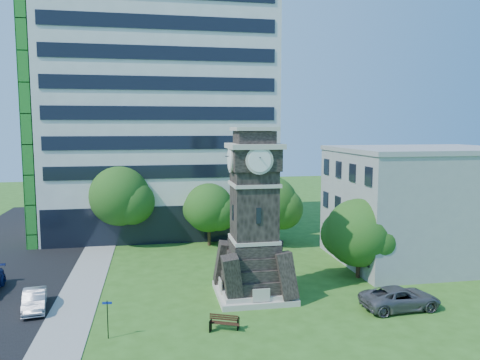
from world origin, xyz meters
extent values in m
plane|color=#2F5C1A|center=(0.00, 0.00, 0.00)|extent=(160.00, 160.00, 0.00)
cube|color=gray|center=(-9.50, 5.00, 0.03)|extent=(3.00, 70.00, 0.06)
cube|color=#B8AFA1|center=(3.00, 2.00, 0.20)|extent=(5.40, 5.40, 0.40)
cube|color=#B8AFA1|center=(3.00, 2.00, 0.55)|extent=(4.80, 4.80, 0.30)
cube|color=black|center=(3.00, 2.00, 7.20)|extent=(3.00, 3.00, 6.40)
cube|color=#B8AFA1|center=(3.00, 2.00, 4.20)|extent=(3.25, 3.25, 0.25)
cube|color=#B8AFA1|center=(3.00, 2.00, 8.20)|extent=(3.25, 3.25, 0.25)
cube|color=black|center=(3.00, 0.48, 6.20)|extent=(0.35, 0.08, 1.10)
cube|color=black|center=(3.00, 2.00, 10.00)|extent=(3.30, 3.30, 1.60)
cube|color=#B8AFA1|center=(3.00, 2.00, 10.90)|extent=(3.70, 3.70, 0.35)
cylinder|color=white|center=(3.00, 0.23, 10.00)|extent=(1.56, 0.06, 1.56)
cylinder|color=white|center=(1.23, 2.00, 10.00)|extent=(0.06, 1.56, 1.56)
cube|color=black|center=(3.00, 2.00, 11.50)|extent=(2.60, 2.60, 0.90)
cube|color=#B8AFA1|center=(3.00, 2.00, 12.10)|extent=(3.00, 3.00, 0.25)
cube|color=white|center=(-3.00, 26.00, 14.00)|extent=(25.00, 15.00, 28.00)
cube|color=black|center=(-3.00, 18.80, 2.00)|extent=(24.50, 0.80, 4.00)
cube|color=#989A9D|center=(20.00, 8.00, 5.00)|extent=(15.00, 12.00, 10.00)
cube|color=#989A9D|center=(20.00, 8.00, 10.20)|extent=(15.20, 12.20, 0.40)
imported|color=#919298|center=(-12.06, 2.08, 0.67)|extent=(2.10, 4.24, 1.34)
imported|color=#504F55|center=(12.20, -2.29, 0.75)|extent=(5.51, 2.73, 1.50)
cube|color=black|center=(-0.83, -3.42, 0.35)|extent=(0.06, 0.45, 0.70)
cube|color=black|center=(0.87, -3.42, 0.35)|extent=(0.06, 0.45, 0.70)
cube|color=#311F10|center=(0.02, -3.42, 0.45)|extent=(1.80, 0.48, 0.04)
cube|color=#311F10|center=(0.02, -3.20, 0.73)|extent=(1.80, 0.04, 0.40)
cylinder|color=black|center=(-6.80, -3.27, 1.14)|extent=(0.05, 0.05, 2.28)
cube|color=#0D1B92|center=(-6.80, -3.27, 2.14)|extent=(0.55, 0.04, 0.14)
cylinder|color=#332114|center=(-7.46, 18.72, 1.51)|extent=(0.38, 0.38, 3.01)
sphere|color=#205419|center=(-7.46, 18.72, 5.18)|extent=(6.17, 6.17, 6.17)
sphere|color=#205419|center=(-6.23, 18.10, 4.60)|extent=(4.63, 4.63, 4.63)
sphere|color=#205419|center=(-8.54, 19.49, 4.85)|extent=(4.32, 4.32, 4.32)
cylinder|color=#332114|center=(1.52, 16.92, 1.15)|extent=(0.33, 0.33, 2.30)
sphere|color=#275218|center=(1.52, 16.92, 3.97)|extent=(5.03, 5.03, 5.03)
sphere|color=#275218|center=(2.52, 16.42, 3.52)|extent=(3.77, 3.77, 3.77)
sphere|color=#275218|center=(0.64, 17.55, 3.71)|extent=(3.52, 3.52, 3.52)
cylinder|color=#332114|center=(7.72, 15.86, 1.28)|extent=(0.40, 0.40, 2.55)
sphere|color=#275519|center=(7.72, 15.86, 4.40)|extent=(5.69, 5.69, 5.69)
sphere|color=#275519|center=(8.86, 15.29, 3.90)|extent=(4.27, 4.27, 4.27)
sphere|color=#275519|center=(6.73, 16.57, 4.12)|extent=(3.98, 3.98, 3.98)
cylinder|color=#332114|center=(12.23, 4.42, 1.08)|extent=(0.33, 0.33, 2.17)
sphere|color=#26601C|center=(12.23, 4.42, 3.73)|extent=(5.51, 5.51, 5.51)
sphere|color=#26601C|center=(13.33, 3.87, 3.31)|extent=(4.14, 4.14, 4.14)
sphere|color=#26601C|center=(11.26, 5.11, 3.49)|extent=(3.86, 3.86, 3.86)
camera|label=1|loc=(-4.02, -30.18, 12.28)|focal=35.00mm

